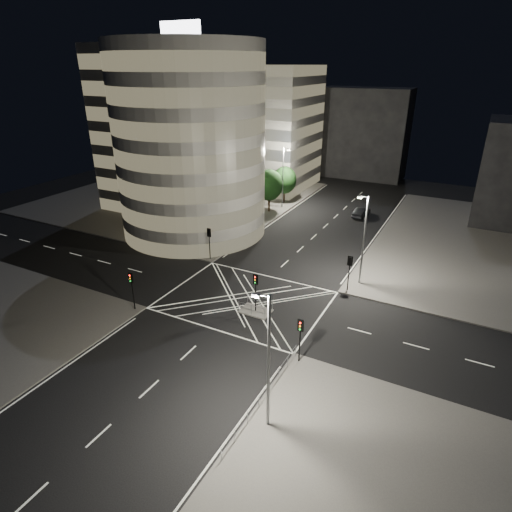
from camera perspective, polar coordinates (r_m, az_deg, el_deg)
The scene contains 24 objects.
ground at distance 44.62m, azimuth -1.43°, elevation -5.90°, with size 120.00×120.00×0.00m, color black.
sidewalk_far_left at distance 80.42m, azimuth -10.29°, elevation 7.78°, with size 42.00×42.00×0.15m, color #5A5755.
central_island at distance 42.63m, azimuth -0.05°, elevation -7.34°, with size 3.00×2.00×0.15m, color slate.
office_tower_curved at distance 66.38m, azimuth -9.69°, elevation 15.51°, with size 30.00×29.00×27.20m.
office_block_rear at distance 86.69m, azimuth -0.74°, elevation 16.84°, with size 24.00×16.00×22.00m, color gray.
building_far_end at distance 95.37m, azimuth 14.05°, elevation 15.54°, with size 18.00×8.00×18.00m, color black.
tree_a at distance 54.85m, azimuth -6.54°, elevation 4.85°, with size 4.55×4.55×6.78m.
tree_b at distance 59.36m, azimuth -3.34°, elevation 7.40°, with size 4.52×4.52×7.67m.
tree_c at distance 64.51m, azimuth -0.58°, elevation 8.34°, with size 3.91×3.91×6.80m.
tree_d at distance 69.70m, azimuth 1.79°, elevation 9.43°, with size 4.36×4.36×6.92m.
tree_e at distance 75.10m, azimuth 3.82°, elevation 10.06°, with size 4.11×4.11×6.23m.
traffic_signal_fl at distance 52.74m, azimuth -6.25°, elevation 2.43°, with size 0.55×0.22×4.00m.
traffic_signal_nl at distance 43.21m, azimuth -16.24°, elevation -3.62°, with size 0.55×0.22×4.00m.
traffic_signal_fr at distance 46.01m, azimuth 12.36°, elevation -1.42°, with size 0.55×0.22×4.00m.
traffic_signal_nr at distance 34.68m, azimuth 5.92°, elevation -10.13°, with size 0.55×0.22×4.00m.
traffic_signal_island at distance 41.21m, azimuth -0.05°, elevation -3.98°, with size 0.55×0.22×4.00m.
street_lamp_left_near at distance 56.29m, azimuth -3.99°, elevation 6.78°, with size 1.25×0.25×10.00m.
street_lamp_left_far at distance 71.65m, azimuth 3.65°, elevation 10.63°, with size 1.25×0.25×10.00m.
street_lamp_right_far at distance 46.81m, azimuth 14.15°, elevation 2.37°, with size 1.25×0.25×10.00m.
street_lamp_right_near at distance 27.57m, azimuth 1.58°, elevation -13.55°, with size 1.25×0.25×10.00m.
railing_near_right at distance 32.35m, azimuth 1.11°, elevation -17.96°, with size 0.06×11.70×1.10m, color slate.
railing_island_south at distance 41.63m, azimuth -0.63°, elevation -7.19°, with size 2.80×0.06×1.10m, color slate.
railing_island_north at distance 42.99m, azimuth 0.51°, elevation -6.08°, with size 2.80×0.06×1.10m, color slate.
sedan at distance 70.44m, azimuth 13.85°, elevation 5.66°, with size 1.57×4.49×1.48m, color black.
Camera 1 is at (18.89, -33.60, 22.47)m, focal length 30.00 mm.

